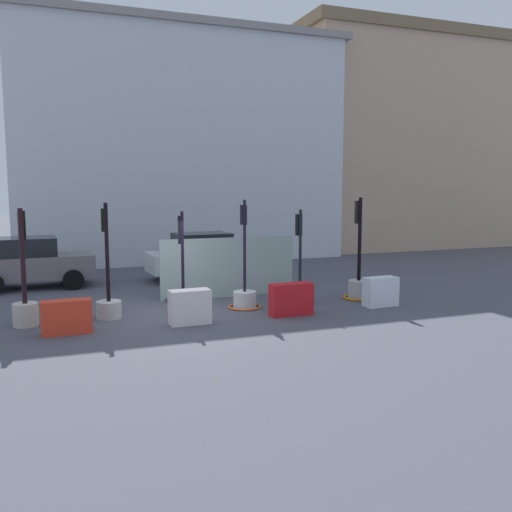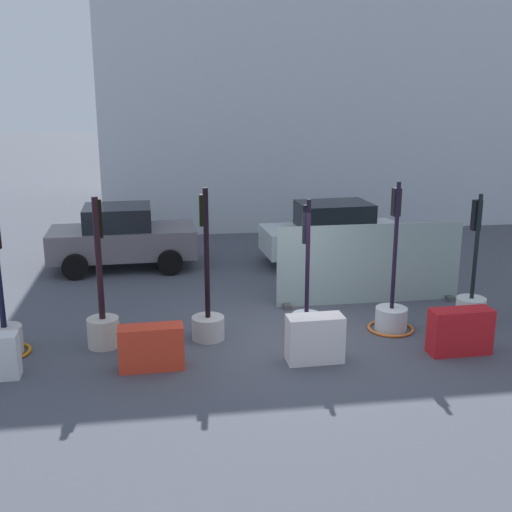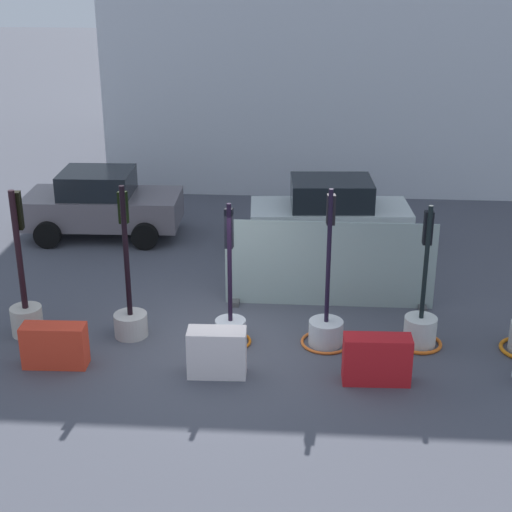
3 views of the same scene
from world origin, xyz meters
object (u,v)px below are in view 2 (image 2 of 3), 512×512
at_px(traffic_light_0, 5,332).
at_px(car_grey_saloon, 122,237).
at_px(traffic_light_1, 102,314).
at_px(traffic_light_4, 391,310).
at_px(traffic_light_2, 208,312).
at_px(construction_barrier_3, 460,331).
at_px(construction_barrier_2, 315,339).
at_px(traffic_light_3, 306,314).
at_px(car_white_van, 333,233).
at_px(construction_barrier_1, 151,348).
at_px(traffic_light_5, 471,304).

height_order(traffic_light_0, car_grey_saloon, traffic_light_0).
bearing_deg(traffic_light_1, traffic_light_4, 0.16).
bearing_deg(traffic_light_2, construction_barrier_3, -16.87).
xyz_separation_m(traffic_light_2, construction_barrier_2, (1.82, -1.34, -0.12)).
bearing_deg(traffic_light_3, construction_barrier_3, -25.10).
bearing_deg(traffic_light_0, car_grey_saloon, 71.94).
xyz_separation_m(construction_barrier_2, car_white_van, (2.05, 6.41, 0.42)).
bearing_deg(construction_barrier_1, traffic_light_3, 19.75).
bearing_deg(traffic_light_2, traffic_light_3, -4.49).
height_order(traffic_light_3, car_grey_saloon, traffic_light_3).
relative_size(traffic_light_0, car_white_van, 0.67).
distance_m(traffic_light_4, construction_barrier_1, 4.94).
xyz_separation_m(traffic_light_5, construction_barrier_3, (-0.91, -1.40, -0.01)).
xyz_separation_m(traffic_light_5, construction_barrier_1, (-6.55, -1.25, -0.04)).
distance_m(traffic_light_4, construction_barrier_2, 2.28).
xyz_separation_m(traffic_light_2, car_white_van, (3.87, 5.07, 0.30)).
distance_m(traffic_light_0, traffic_light_1, 1.78).
height_order(traffic_light_2, construction_barrier_1, traffic_light_2).
relative_size(traffic_light_2, construction_barrier_2, 2.92).
bearing_deg(traffic_light_3, traffic_light_4, 2.76).
bearing_deg(car_white_van, traffic_light_2, -127.34).
relative_size(traffic_light_2, traffic_light_4, 0.99).
relative_size(traffic_light_1, car_white_van, 0.72).
distance_m(traffic_light_1, car_grey_saloon, 5.52).
distance_m(traffic_light_1, traffic_light_3, 3.93).
bearing_deg(traffic_light_1, car_grey_saloon, 89.33).
distance_m(traffic_light_5, construction_barrier_3, 1.67).
height_order(traffic_light_4, traffic_light_5, traffic_light_4).
bearing_deg(traffic_light_2, traffic_light_1, -177.65).
bearing_deg(construction_barrier_2, traffic_light_2, 143.72).
bearing_deg(traffic_light_1, traffic_light_3, -1.02).
distance_m(traffic_light_3, car_white_van, 5.58).
bearing_deg(traffic_light_5, construction_barrier_1, -169.18).
bearing_deg(traffic_light_4, traffic_light_5, 2.77).
distance_m(traffic_light_0, traffic_light_5, 9.23).
height_order(traffic_light_2, traffic_light_5, traffic_light_2).
bearing_deg(traffic_light_1, traffic_light_0, -176.74).
height_order(traffic_light_2, construction_barrier_2, traffic_light_2).
distance_m(construction_barrier_1, construction_barrier_2, 2.90).
relative_size(traffic_light_0, traffic_light_4, 0.88).
distance_m(car_white_van, car_grey_saloon, 5.81).
relative_size(traffic_light_2, traffic_light_5, 1.09).
bearing_deg(car_grey_saloon, traffic_light_3, -55.32).
height_order(traffic_light_4, car_white_van, traffic_light_4).
bearing_deg(car_grey_saloon, construction_barrier_1, -82.71).
height_order(traffic_light_2, car_grey_saloon, traffic_light_2).
bearing_deg(construction_barrier_1, traffic_light_5, 10.82).
bearing_deg(traffic_light_0, construction_barrier_1, -21.38).
xyz_separation_m(traffic_light_5, construction_barrier_2, (-3.65, -1.36, -0.01)).
bearing_deg(car_grey_saloon, car_white_van, -3.57).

